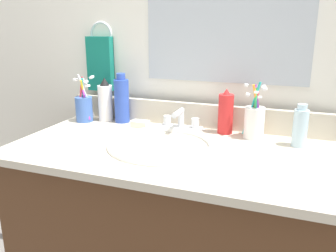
{
  "coord_description": "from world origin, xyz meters",
  "views": [
    {
      "loc": [
        0.36,
        -1.0,
        1.18
      ],
      "look_at": [
        -0.01,
        0.0,
        0.87
      ],
      "focal_mm": 37.7,
      "sensor_mm": 36.0,
      "label": 1
    }
  ],
  "objects": [
    {
      "name": "countertop",
      "position": [
        0.0,
        0.0,
        0.78
      ],
      "size": [
        1.03,
        0.54,
        0.02
      ],
      "primitive_type": "cube",
      "color": "beige",
      "rests_on": "vanity_cabinet"
    },
    {
      "name": "faucet",
      "position": [
        -0.03,
        0.19,
        0.82
      ],
      "size": [
        0.16,
        0.1,
        0.08
      ],
      "color": "silver",
      "rests_on": "countertop"
    },
    {
      "name": "cup_white_ceramic",
      "position": [
        0.23,
        0.19,
        0.86
      ],
      "size": [
        0.08,
        0.08,
        0.2
      ],
      "color": "white",
      "rests_on": "countertop"
    },
    {
      "name": "bottle_spray_red",
      "position": [
        0.13,
        0.21,
        0.87
      ],
      "size": [
        0.05,
        0.05,
        0.16
      ],
      "color": "red",
      "rests_on": "countertop"
    },
    {
      "name": "cup_blue_plastic",
      "position": [
        -0.43,
        0.17,
        0.85
      ],
      "size": [
        0.07,
        0.08,
        0.19
      ],
      "color": "#3F66B7",
      "rests_on": "countertop"
    },
    {
      "name": "bottle_shampoo_blue",
      "position": [
        -0.29,
        0.22,
        0.89
      ],
      "size": [
        0.06,
        0.06,
        0.2
      ],
      "color": "#2D4CB2",
      "rests_on": "countertop"
    },
    {
      "name": "back_wall",
      "position": [
        0.0,
        0.32,
        0.65
      ],
      "size": [
        2.13,
        0.04,
        1.3
      ],
      "primitive_type": "cube",
      "color": "white",
      "rests_on": "ground_plane"
    },
    {
      "name": "towel_ring",
      "position": [
        -0.41,
        0.3,
        1.14
      ],
      "size": [
        0.1,
        0.01,
        0.1
      ],
      "primitive_type": "torus",
      "rotation": [
        1.57,
        0.0,
        0.0
      ],
      "color": "silver"
    },
    {
      "name": "sink_basin",
      "position": [
        -0.03,
        -0.0,
        0.77
      ],
      "size": [
        0.35,
        0.35,
        0.11
      ],
      "color": "white",
      "rests_on": "countertop"
    },
    {
      "name": "bottle_lotion_white",
      "position": [
        -0.36,
        0.21,
        0.88
      ],
      "size": [
        0.06,
        0.06,
        0.18
      ],
      "color": "white",
      "rests_on": "countertop"
    },
    {
      "name": "mirror_panel",
      "position": [
        0.1,
        0.3,
        1.25
      ],
      "size": [
        0.6,
        0.01,
        0.56
      ],
      "primitive_type": "cube",
      "color": "#B2BCC6"
    },
    {
      "name": "backsplash",
      "position": [
        0.0,
        0.26,
        0.84
      ],
      "size": [
        1.03,
        0.02,
        0.09
      ],
      "primitive_type": "cube",
      "color": "beige",
      "rests_on": "countertop"
    },
    {
      "name": "soap_bar",
      "position": [
        -0.19,
        0.18,
        0.81
      ],
      "size": [
        0.06,
        0.04,
        0.02
      ],
      "primitive_type": "cube",
      "color": "white",
      "rests_on": "countertop"
    },
    {
      "name": "bottle_gel_clear",
      "position": [
        0.38,
        0.15,
        0.86
      ],
      "size": [
        0.05,
        0.05,
        0.14
      ],
      "color": "silver",
      "rests_on": "countertop"
    },
    {
      "name": "hand_towel",
      "position": [
        -0.41,
        0.28,
        1.02
      ],
      "size": [
        0.11,
        0.04,
        0.22
      ],
      "primitive_type": "cube",
      "color": "#147260"
    }
  ]
}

